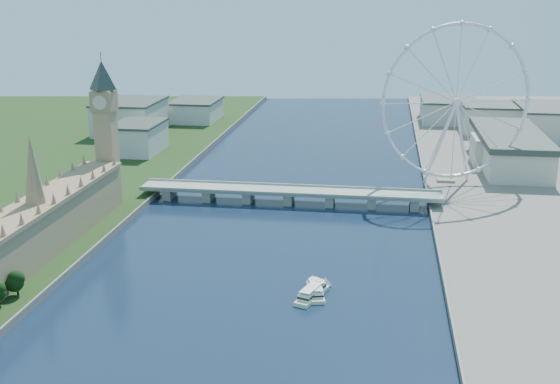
# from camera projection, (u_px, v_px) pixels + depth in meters

# --- Properties ---
(parliament_range) EXTENTS (24.00, 200.00, 70.00)m
(parliament_range) POSITION_uv_depth(u_px,v_px,m) (38.00, 228.00, 402.33)
(parliament_range) COLOR tan
(parliament_range) RESTS_ON ground
(big_ben) EXTENTS (20.02, 20.02, 110.00)m
(big_ben) POSITION_uv_depth(u_px,v_px,m) (105.00, 113.00, 491.55)
(big_ben) COLOR tan
(big_ben) RESTS_ON ground
(westminster_bridge) EXTENTS (220.00, 22.00, 9.50)m
(westminster_bridge) POSITION_uv_depth(u_px,v_px,m) (289.00, 194.00, 511.19)
(westminster_bridge) COLOR gray
(westminster_bridge) RESTS_ON ground
(london_eye) EXTENTS (113.60, 39.12, 124.30)m
(london_eye) POSITION_uv_depth(u_px,v_px,m) (456.00, 103.00, 529.73)
(london_eye) COLOR silver
(london_eye) RESTS_ON ground
(county_hall) EXTENTS (54.00, 144.00, 35.00)m
(county_hall) POSITION_uv_depth(u_px,v_px,m) (507.00, 168.00, 612.00)
(county_hall) COLOR beige
(county_hall) RESTS_ON ground
(city_skyline) EXTENTS (505.00, 280.00, 32.00)m
(city_skyline) POSITION_uv_depth(u_px,v_px,m) (358.00, 118.00, 749.92)
(city_skyline) COLOR beige
(city_skyline) RESTS_ON ground
(tour_boat_near) EXTENTS (12.94, 28.62, 6.11)m
(tour_boat_near) POSITION_uv_depth(u_px,v_px,m) (316.00, 294.00, 358.41)
(tour_boat_near) COLOR silver
(tour_boat_near) RESTS_ON ground
(tour_boat_far) EXTENTS (17.37, 31.08, 6.68)m
(tour_boat_far) POSITION_uv_depth(u_px,v_px,m) (312.00, 298.00, 354.85)
(tour_boat_far) COLOR beige
(tour_boat_far) RESTS_ON ground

